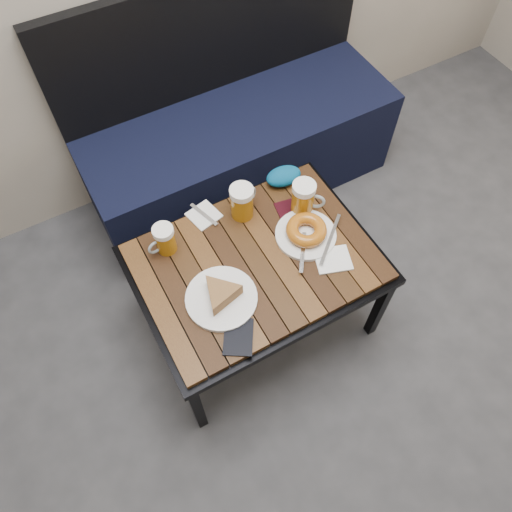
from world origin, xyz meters
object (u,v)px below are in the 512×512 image
cafe_table (256,267)px  knit_pouch (284,176)px  passport_navy (238,337)px  bench (238,142)px  plate_bagel (306,232)px  beer_mug_left (164,239)px  plate_pie (221,296)px  beer_mug_right (304,198)px  beer_mug_centre (242,201)px  passport_burgundy (290,213)px

cafe_table → knit_pouch: (0.26, 0.26, 0.07)m
cafe_table → passport_navy: 0.29m
bench → knit_pouch: size_ratio=10.14×
passport_navy → plate_bagel: bearing=61.1°
beer_mug_left → passport_navy: size_ratio=0.92×
plate_pie → plate_bagel: size_ratio=0.91×
plate_bagel → beer_mug_left: bearing=157.2°
bench → beer_mug_left: (-0.55, -0.51, 0.26)m
plate_pie → passport_navy: plate_pie is taller
bench → beer_mug_right: bench is taller
plate_bagel → knit_pouch: 0.26m
beer_mug_centre → plate_pie: bearing=-155.3°
beer_mug_left → plate_bagel: (0.46, -0.19, -0.03)m
passport_navy → beer_mug_right: bearing=68.1°
bench → beer_mug_left: 0.79m
plate_bagel → knit_pouch: same height
bench → passport_navy: bearing=-117.6°
beer_mug_right → beer_mug_centre: bearing=-166.9°
beer_mug_centre → beer_mug_left: bearing=155.5°
cafe_table → plate_bagel: size_ratio=3.19×
bench → passport_navy: size_ratio=10.92×
beer_mug_centre → beer_mug_right: beer_mug_centre is taller
bench → plate_pie: 0.94m
plate_pie → passport_navy: 0.15m
passport_burgundy → knit_pouch: size_ratio=0.86×
cafe_table → knit_pouch: size_ratio=6.09×
beer_mug_left → plate_pie: beer_mug_left is taller
beer_mug_right → plate_bagel: beer_mug_right is taller
passport_burgundy → cafe_table: bearing=-141.1°
beer_mug_left → bench: bearing=-146.9°
beer_mug_left → beer_mug_right: bearing=160.6°
plate_pie → passport_burgundy: 0.43m
passport_navy → passport_burgundy: same height
knit_pouch → plate_pie: bearing=-142.4°
beer_mug_right → plate_bagel: (-0.05, -0.11, -0.04)m
plate_bagel → passport_burgundy: bearing=88.3°
beer_mug_centre → plate_bagel: beer_mug_centre is taller
plate_bagel → beer_mug_centre: bearing=126.8°
beer_mug_left → passport_burgundy: 0.47m
beer_mug_centre → passport_navy: 0.49m
beer_mug_right → passport_navy: size_ratio=1.07×
cafe_table → beer_mug_right: bearing=23.1°
beer_mug_centre → cafe_table: bearing=-131.4°
passport_navy → cafe_table: bearing=81.2°
plate_pie → plate_bagel: plate_pie is taller
plate_bagel → passport_navy: (-0.39, -0.22, -0.02)m
beer_mug_left → knit_pouch: (0.52, 0.07, -0.03)m
beer_mug_left → knit_pouch: size_ratio=0.85×
passport_navy → plate_pie: bearing=115.8°
passport_navy → knit_pouch: knit_pouch is taller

